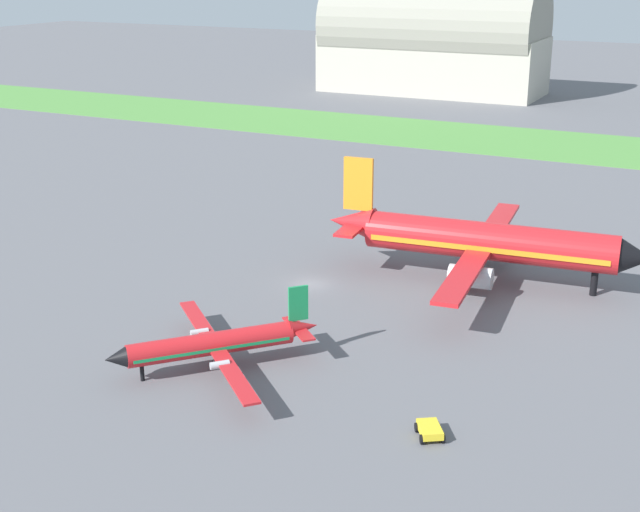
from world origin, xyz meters
TOP-DOWN VIEW (x-y plane):
  - ground_plane at (0.00, 0.00)m, footprint 600.00×600.00m
  - grass_taxiway_strip at (0.00, 84.39)m, footprint 360.00×28.00m
  - airplane_midfield_jet at (15.76, 8.86)m, footprint 34.24×34.85m
  - airplane_foreground_turboprop at (1.94, -21.35)m, footprint 16.54×15.38m
  - baggage_cart_near_gate at (21.73, -23.94)m, footprint 2.76×2.95m
  - hangar_distant at (-35.07, 137.06)m, footprint 54.53×24.91m

SIDE VIEW (x-z plane):
  - ground_plane at x=0.00m, z-range 0.00..0.00m
  - grass_taxiway_strip at x=0.00m, z-range 0.00..0.08m
  - baggage_cart_near_gate at x=21.73m, z-range 0.12..1.02m
  - airplane_foreground_turboprop at x=1.94m, z-range -0.85..5.52m
  - airplane_midfield_jet at x=15.76m, z-range -1.72..10.59m
  - hangar_distant at x=-35.07m, z-range -1.25..27.55m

